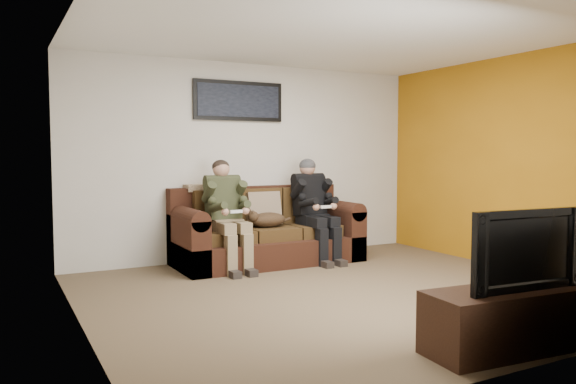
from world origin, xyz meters
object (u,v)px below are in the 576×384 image
sofa (265,234)px  tv_stand (517,318)px  framed_poster (239,101)px  person_left (227,207)px  cat (267,219)px  television (519,248)px  person_right (314,203)px

sofa → tv_stand: sofa is taller
framed_poster → sofa: bearing=-62.3°
person_left → cat: size_ratio=2.02×
person_left → framed_poster: (0.41, 0.58, 1.34)m
television → framed_poster: bearing=99.9°
tv_stand → person_left: bearing=107.2°
sofa → person_right: (0.61, -0.20, 0.39)m
television → tv_stand: bearing=101.6°
person_right → tv_stand: size_ratio=0.94×
sofa → cat: size_ratio=3.60×
person_left → sofa: bearing=18.0°
sofa → tv_stand: bearing=-87.0°
person_right → framed_poster: framed_poster is taller
person_right → tv_stand: (-0.41, -3.59, -0.54)m
sofa → television: size_ratio=2.37×
person_right → cat: size_ratio=2.03×
person_right → cat: bearing=177.6°
person_right → cat: 0.69m
tv_stand → television: (0.00, -0.00, 0.51)m
sofa → cat: sofa is taller
person_left → person_right: size_ratio=0.99×
tv_stand → television: 0.51m
framed_poster → television: framed_poster is taller
cat → tv_stand: cat is taller
tv_stand → cat: bearing=98.5°
cat → person_right: bearing=-2.4°
person_right → television: bearing=-96.6°
framed_poster → tv_stand: (0.40, -4.17, -1.88)m
cat → framed_poster: framed_poster is taller
person_right → tv_stand: person_right is taller
cat → tv_stand: (0.26, -3.61, -0.35)m
cat → sofa: bearing=71.9°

